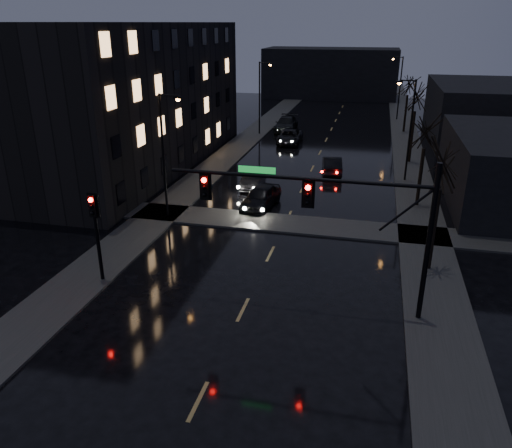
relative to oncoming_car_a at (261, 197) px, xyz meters
The scene contains 22 objects.
ground 21.36m from the oncoming_car_a, 84.08° to the right, with size 160.00×160.00×0.00m, color black.
sidewalk_left 15.15m from the oncoming_car_a, 114.59° to the left, with size 3.00×140.00×0.12m, color #2D2D2B.
sidewalk_right 17.45m from the oncoming_car_a, 52.14° to the left, with size 3.00×140.00×0.12m, color #2D2D2B.
sidewalk_cross 3.58m from the oncoming_car_a, 51.20° to the right, with size 40.00×3.00×0.12m, color #2D2D2B.
apartment_block 17.57m from the oncoming_car_a, 148.50° to the left, with size 12.00×30.00×12.00m, color black.
commercial_right_far 33.01m from the oncoming_car_a, 54.34° to the left, with size 12.00×18.00×6.00m, color black.
far_block 56.86m from the oncoming_car_a, 90.81° to the left, with size 22.00×10.00×8.00m, color black.
signal_mast 14.25m from the oncoming_car_a, 63.71° to the right, with size 11.11×0.41×7.00m.
signal_pole_left 13.53m from the oncoming_car_a, 113.41° to the right, with size 0.35×0.41×4.53m.
tree_near 13.94m from the oncoming_car_a, 34.32° to the right, with size 3.52×3.52×8.08m.
tree_mid_a 12.06m from the oncoming_car_a, 14.61° to the left, with size 3.30×3.30×7.58m.
tree_mid_b 19.09m from the oncoming_car_a, 54.32° to the left, with size 3.74×3.74×8.59m.
tree_far 31.11m from the oncoming_car_a, 69.77° to the left, with size 3.43×3.43×7.88m.
streetlight_l_near 7.45m from the oncoming_car_a, 148.98° to the right, with size 1.53×0.28×8.00m.
streetlight_l_far 24.69m from the oncoming_car_a, 102.76° to the left, with size 1.53×0.28×8.00m.
streetlight_r_mid 13.73m from the oncoming_car_a, 41.85° to the left, with size 1.53×0.28×8.00m.
streetlight_r_far 38.25m from the oncoming_car_a, 75.10° to the left, with size 1.53×0.28×8.00m.
oncoming_car_a is the anchor object (origin of this frame).
oncoming_car_b 4.60m from the oncoming_car_a, 110.33° to the left, with size 1.44×4.13×1.36m, color black.
oncoming_car_c 20.12m from the oncoming_car_a, 94.05° to the left, with size 2.34×5.07×1.41m, color black.
oncoming_car_d 26.58m from the oncoming_car_a, 96.43° to the left, with size 2.29×5.64×1.64m, color black.
lead_car 10.48m from the oncoming_car_a, 67.55° to the left, with size 1.52×4.37×1.44m, color black.
Camera 1 is at (5.04, -10.65, 11.98)m, focal length 35.00 mm.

